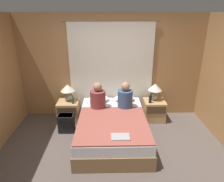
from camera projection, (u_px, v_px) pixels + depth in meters
name	position (u px, v px, depth m)	size (l,w,h in m)	color
ground_plane	(113.00, 158.00, 3.67)	(16.00, 16.00, 0.00)	#564C47
wall_back	(111.00, 67.00, 4.86)	(4.53, 0.06, 2.50)	#A37547
curtain_panel	(111.00, 71.00, 4.83)	(2.20, 0.02, 2.34)	silver
bed	(112.00, 128.00, 4.17)	(1.40, 2.04, 0.50)	olive
nightstand_left	(69.00, 111.00, 4.85)	(0.50, 0.47, 0.51)	tan
nightstand_right	(154.00, 110.00, 4.90)	(0.50, 0.47, 0.51)	tan
lamp_left	(68.00, 90.00, 4.73)	(0.33, 0.33, 0.41)	#B2A899
lamp_right	(155.00, 89.00, 4.78)	(0.33, 0.33, 0.41)	#B2A899
pillow_left	(99.00, 99.00, 4.80)	(0.50, 0.35, 0.12)	silver
pillow_right	(124.00, 98.00, 4.81)	(0.50, 0.35, 0.12)	silver
blanket_on_bed	(113.00, 124.00, 3.80)	(1.34, 1.39, 0.03)	#994C42
person_left_in_bed	(98.00, 98.00, 4.39)	(0.34, 0.34, 0.60)	brown
person_right_in_bed	(125.00, 97.00, 4.40)	(0.33, 0.33, 0.60)	#38517A
beer_bottle_on_left_stand	(73.00, 100.00, 4.64)	(0.06, 0.06, 0.21)	#2D4C28
beer_bottle_on_right_stand	(150.00, 99.00, 4.67)	(0.07, 0.07, 0.24)	black
laptop_on_bed	(120.00, 137.00, 3.36)	(0.31, 0.21, 0.02)	#9EA0A5
backpack_on_floor	(66.00, 122.00, 4.40)	(0.34, 0.25, 0.41)	black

